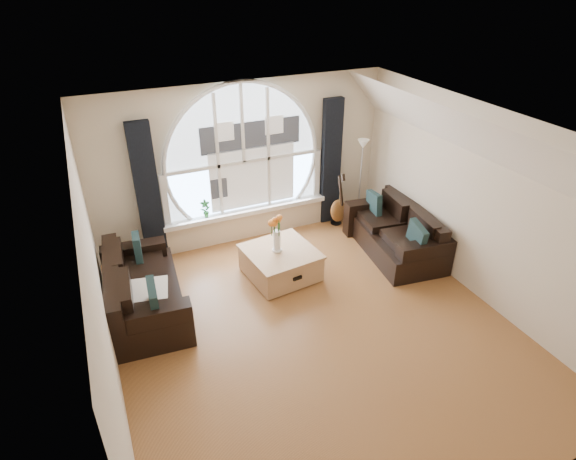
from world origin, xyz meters
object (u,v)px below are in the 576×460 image
(coffee_chest, at_px, (281,262))
(guitar, at_px, (339,199))
(sofa_right, at_px, (395,232))
(potted_plant, at_px, (205,209))
(sofa_left, at_px, (144,288))
(floor_lamp, at_px, (360,182))
(vase_flowers, at_px, (277,229))

(coffee_chest, bearing_deg, guitar, 26.76)
(coffee_chest, distance_m, guitar, 1.93)
(sofa_right, bearing_deg, potted_plant, 159.21)
(sofa_left, distance_m, floor_lamp, 4.21)
(guitar, bearing_deg, potted_plant, 157.82)
(sofa_right, relative_size, vase_flowers, 2.56)
(vase_flowers, distance_m, floor_lamp, 2.30)
(sofa_right, height_order, guitar, guitar)
(sofa_left, bearing_deg, sofa_right, 3.15)
(vase_flowers, height_order, floor_lamp, floor_lamp)
(floor_lamp, xyz_separation_m, guitar, (-0.41, 0.02, -0.27))
(potted_plant, bearing_deg, floor_lamp, -6.06)
(guitar, distance_m, potted_plant, 2.40)
(sofa_right, xyz_separation_m, guitar, (-0.39, 1.20, 0.13))
(sofa_left, height_order, potted_plant, potted_plant)
(sofa_left, height_order, vase_flowers, vase_flowers)
(floor_lamp, distance_m, guitar, 0.49)
(coffee_chest, xyz_separation_m, potted_plant, (-0.78, 1.33, 0.46))
(sofa_left, xyz_separation_m, floor_lamp, (4.05, 1.08, 0.40))
(sofa_left, distance_m, sofa_right, 4.04)
(coffee_chest, height_order, vase_flowers, vase_flowers)
(sofa_left, bearing_deg, coffee_chest, 5.80)
(sofa_left, bearing_deg, floor_lamp, 19.48)
(sofa_left, relative_size, potted_plant, 5.98)
(sofa_right, bearing_deg, guitar, 115.41)
(floor_lamp, height_order, potted_plant, floor_lamp)
(sofa_right, distance_m, vase_flowers, 2.10)
(coffee_chest, xyz_separation_m, guitar, (1.60, 1.06, 0.28))
(sofa_right, relative_size, coffee_chest, 1.77)
(vase_flowers, relative_size, guitar, 0.66)
(sofa_right, distance_m, floor_lamp, 1.25)
(vase_flowers, bearing_deg, guitar, 32.38)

